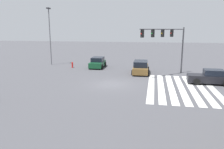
{
  "coord_description": "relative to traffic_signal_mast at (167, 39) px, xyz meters",
  "views": [
    {
      "loc": [
        -21.25,
        -4.13,
        5.48
      ],
      "look_at": [
        0.0,
        0.0,
        1.02
      ],
      "focal_mm": 35.0,
      "sensor_mm": 36.0,
      "label": 1
    }
  ],
  "objects": [
    {
      "name": "crosswalk_markings",
      "position": [
        -5.59,
        -1.21,
        -4.43
      ],
      "size": [
        10.9,
        6.3,
        0.01
      ],
      "rotation": [
        0.0,
        0.0,
        1.57
      ],
      "color": "silver",
      "rests_on": "ground_plane"
    },
    {
      "name": "car_0",
      "position": [
        3.93,
        9.59,
        -3.71
      ],
      "size": [
        4.19,
        2.23,
        1.52
      ],
      "rotation": [
        0.0,
        0.0,
        3.19
      ],
      "color": "#144728",
      "rests_on": "ground_plane"
    },
    {
      "name": "traffic_signal_mast",
      "position": [
        0.0,
        0.0,
        0.0
      ],
      "size": [
        5.22,
        5.22,
        5.78
      ],
      "rotation": [
        0.0,
        0.0,
        2.36
      ],
      "color": "#47474C",
      "rests_on": "ground_plane"
    },
    {
      "name": "car_1",
      "position": [
        0.81,
        3.1,
        -3.67
      ],
      "size": [
        4.8,
        2.23,
        1.61
      ],
      "rotation": [
        0.0,
        0.0,
        0.03
      ],
      "color": "brown",
      "rests_on": "ground_plane"
    },
    {
      "name": "ground_plane",
      "position": [
        -5.59,
        5.59,
        -4.43
      ],
      "size": [
        155.25,
        155.25,
        0.0
      ],
      "primitive_type": "plane",
      "color": "#47474C"
    },
    {
      "name": "fire_hydrant",
      "position": [
        3.0,
        13.17,
        -4.0
      ],
      "size": [
        0.22,
        0.22,
        0.86
      ],
      "color": "red",
      "rests_on": "ground_plane"
    },
    {
      "name": "car_2",
      "position": [
        -3.49,
        -4.32,
        -3.74
      ],
      "size": [
        2.09,
        4.48,
        1.5
      ],
      "rotation": [
        0.0,
        0.0,
        1.53
      ],
      "color": "black",
      "rests_on": "ground_plane"
    },
    {
      "name": "street_light_pole_a",
      "position": [
        5.19,
        17.55,
        0.76
      ],
      "size": [
        0.8,
        0.36,
        8.76
      ],
      "color": "slate",
      "rests_on": "ground_plane"
    }
  ]
}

